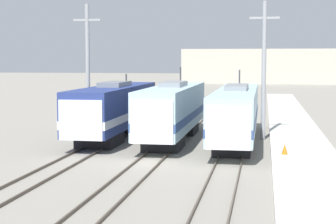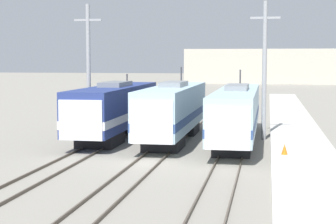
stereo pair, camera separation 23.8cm
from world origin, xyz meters
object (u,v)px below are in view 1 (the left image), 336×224
(locomotive_far_left, at_px, (113,110))
(traffic_cone, at_px, (285,149))
(catenary_tower_right, at_px, (264,69))
(locomotive_center, at_px, (172,111))
(locomotive_far_right, at_px, (236,113))
(catenary_tower_left, at_px, (88,68))

(locomotive_far_left, relative_size, traffic_cone, 26.02)
(locomotive_far_left, xyz_separation_m, traffic_cone, (12.48, -7.12, -1.53))
(catenary_tower_right, bearing_deg, traffic_cone, -81.25)
(locomotive_center, height_order, traffic_cone, locomotive_center)
(locomotive_far_left, relative_size, catenary_tower_right, 1.60)
(locomotive_center, distance_m, catenary_tower_right, 7.52)
(locomotive_far_right, xyz_separation_m, catenary_tower_left, (-11.67, 2.15, 3.16))
(locomotive_far_left, height_order, locomotive_far_right, locomotive_far_right)
(locomotive_far_left, height_order, catenary_tower_left, catenary_tower_left)
(locomotive_far_left, distance_m, catenary_tower_left, 4.17)
(catenary_tower_right, height_order, traffic_cone, catenary_tower_right)
(locomotive_far_left, height_order, traffic_cone, locomotive_far_left)
(catenary_tower_right, bearing_deg, locomotive_center, -162.12)
(locomotive_center, xyz_separation_m, catenary_tower_left, (-7.04, 2.11, 3.07))
(traffic_cone, bearing_deg, catenary_tower_right, 98.75)
(locomotive_far_right, xyz_separation_m, catenary_tower_right, (1.89, 2.15, 3.16))
(locomotive_far_left, distance_m, catenary_tower_right, 11.68)
(locomotive_center, height_order, catenary_tower_right, catenary_tower_right)
(locomotive_far_left, relative_size, locomotive_center, 1.01)
(locomotive_far_left, height_order, catenary_tower_right, catenary_tower_right)
(locomotive_far_right, relative_size, catenary_tower_left, 1.85)
(traffic_cone, bearing_deg, locomotive_far_right, 116.70)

